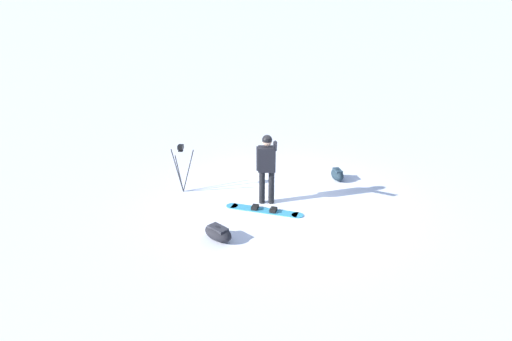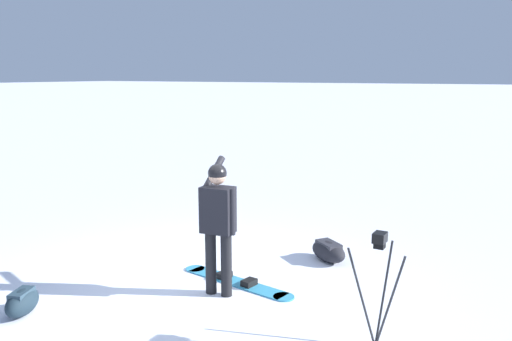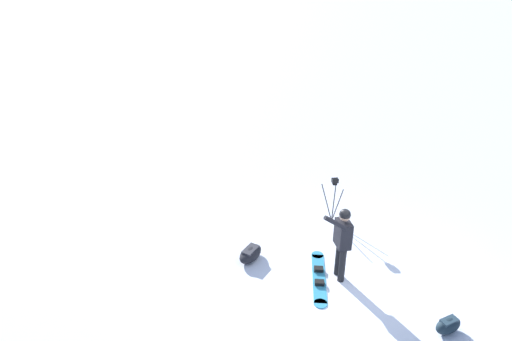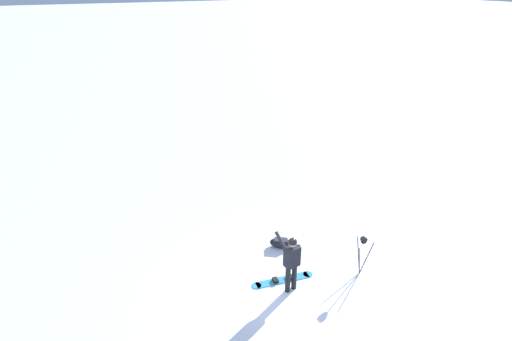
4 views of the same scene
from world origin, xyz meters
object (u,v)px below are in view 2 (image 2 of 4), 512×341
(snowboarder, at_px, (218,216))
(gear_bag_small, at_px, (22,302))
(gear_bag_large, at_px, (328,251))
(camera_tripod, at_px, (379,265))
(snowboard, at_px, (236,281))

(snowboarder, distance_m, gear_bag_small, 2.49)
(gear_bag_large, xyz_separation_m, camera_tripod, (1.38, -2.17, 0.73))
(snowboard, height_order, gear_bag_large, gear_bag_large)
(snowboard, distance_m, gear_bag_large, 1.61)
(snowboarder, relative_size, snowboard, 0.94)
(snowboard, bearing_deg, camera_tripod, -19.51)
(snowboard, relative_size, camera_tripod, 1.48)
(snowboard, xyz_separation_m, gear_bag_small, (-1.68, -2.05, 0.14))
(snowboarder, bearing_deg, gear_bag_large, 67.32)
(snowboarder, distance_m, snowboard, 1.09)
(gear_bag_large, height_order, camera_tripod, camera_tripod)
(snowboard, height_order, camera_tripod, camera_tripod)
(gear_bag_small, bearing_deg, snowboarder, 44.18)
(snowboard, bearing_deg, gear_bag_large, 61.57)
(gear_bag_small, bearing_deg, camera_tripod, 18.61)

